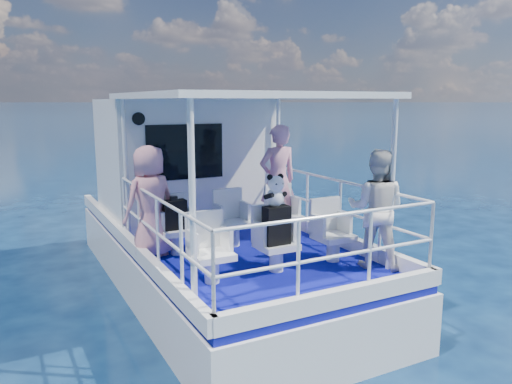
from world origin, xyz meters
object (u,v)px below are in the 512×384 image
(passenger_stbd_aft, at_px, (376,209))
(backpack_center, at_px, (276,225))
(passenger_port_fwd, at_px, (150,202))
(panda, at_px, (275,190))

(passenger_stbd_aft, height_order, backpack_center, passenger_stbd_aft)
(backpack_center, bearing_deg, passenger_port_fwd, 130.86)
(passenger_stbd_aft, xyz_separation_m, panda, (-1.29, 0.42, 0.29))
(passenger_port_fwd, height_order, panda, passenger_port_fwd)
(passenger_port_fwd, relative_size, passenger_stbd_aft, 1.01)
(passenger_port_fwd, bearing_deg, panda, 114.45)
(passenger_port_fwd, relative_size, panda, 3.93)
(passenger_port_fwd, height_order, passenger_stbd_aft, passenger_port_fwd)
(passenger_stbd_aft, distance_m, panda, 1.38)
(backpack_center, xyz_separation_m, panda, (-0.01, 0.03, 0.45))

